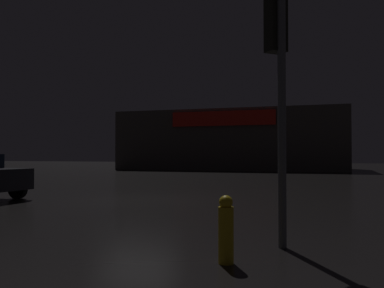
% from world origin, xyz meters
% --- Properties ---
extents(ground_plane, '(120.00, 120.00, 0.00)m').
position_xyz_m(ground_plane, '(0.00, 0.00, 0.00)').
color(ground_plane, black).
extents(store_building, '(21.76, 9.97, 5.70)m').
position_xyz_m(store_building, '(-3.05, 28.96, 2.85)').
color(store_building, '#4C4742').
rests_on(store_building, ground).
extents(traffic_signal_opposite, '(0.42, 0.42, 4.19)m').
position_xyz_m(traffic_signal_opposite, '(5.23, -5.62, 3.02)').
color(traffic_signal_opposite, '#595B60').
rests_on(traffic_signal_opposite, ground).
extents(fire_hydrant, '(0.22, 0.22, 0.96)m').
position_xyz_m(fire_hydrant, '(4.66, -6.96, 0.48)').
color(fire_hydrant, gold).
rests_on(fire_hydrant, ground).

